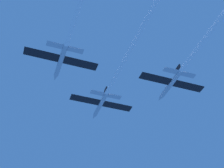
% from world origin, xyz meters
% --- Properties ---
extents(jet_lead, '(15.96, 61.79, 2.64)m').
position_xyz_m(jet_lead, '(-0.46, -19.50, 0.70)').
color(jet_lead, '#B2BAC6').
extents(jet_right_wing, '(15.96, 60.96, 2.64)m').
position_xyz_m(jet_right_wing, '(12.69, -32.31, 0.64)').
color(jet_right_wing, '#B2BAC6').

